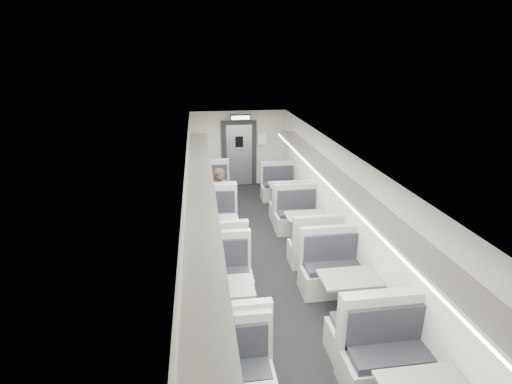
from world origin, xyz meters
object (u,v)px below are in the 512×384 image
object	(u,v)px
booth_left_a	(211,200)
booth_left_c	(224,308)
vestibule_door	(239,154)
booth_right_b	(305,230)
booth_right_a	(284,196)
passenger	(221,199)
booth_left_b	(216,237)
exit_sign	(240,117)
booth_right_c	(348,298)

from	to	relation	value
booth_left_a	booth_left_c	bearing A→B (deg)	-90.00
booth_left_c	vestibule_door	bearing A→B (deg)	81.99
booth_left_a	vestibule_door	distance (m)	2.62
booth_left_c	booth_right_b	size ratio (longest dim) A/B	1.06
booth_left_a	booth_left_c	world-z (taller)	booth_left_a
booth_right_a	passenger	bearing A→B (deg)	-149.08
booth_left_b	booth_left_c	world-z (taller)	booth_left_b
booth_left_b	booth_left_c	xyz separation A→B (m)	(0.00, -2.49, -0.01)
booth_left_a	exit_sign	bearing A→B (deg)	61.67
booth_left_b	booth_right_b	distance (m)	2.00
vestibule_door	booth_left_b	bearing A→B (deg)	-102.21
booth_right_a	vestibule_door	xyz separation A→B (m)	(-1.00, 2.22, 0.67)
booth_left_c	exit_sign	bearing A→B (deg)	81.41
booth_left_b	booth_right_a	distance (m)	3.12
booth_right_a	vestibule_door	bearing A→B (deg)	114.23
booth_right_c	booth_right_b	bearing A→B (deg)	90.00
booth_right_a	booth_left_a	bearing A→B (deg)	-176.54
booth_right_b	booth_right_c	distance (m)	2.63
booth_right_c	exit_sign	size ratio (longest dim) A/B	3.61
booth_left_a	vestibule_door	size ratio (longest dim) A/B	1.10
booth_left_a	passenger	bearing A→B (deg)	-77.89
exit_sign	booth_left_b	bearing A→B (deg)	-103.60
passenger	booth_left_c	bearing A→B (deg)	-113.51
booth_left_a	passenger	distance (m)	1.04
booth_left_c	passenger	size ratio (longest dim) A/B	1.47
booth_left_b	booth_right_c	world-z (taller)	booth_left_b
booth_right_c	passenger	distance (m)	4.24
booth_left_b	exit_sign	bearing A→B (deg)	76.40
booth_left_a	booth_right_b	bearing A→B (deg)	-47.05
booth_left_b	vestibule_door	bearing A→B (deg)	77.79
booth_left_a	booth_right_a	xyz separation A→B (m)	(2.00, 0.12, -0.04)
booth_right_a	booth_right_c	xyz separation A→B (m)	(0.00, -4.90, 0.03)
booth_left_b	booth_right_c	bearing A→B (deg)	-51.35
booth_left_b	booth_left_c	size ratio (longest dim) A/B	1.01
booth_right_a	booth_right_b	world-z (taller)	booth_right_b
booth_right_b	booth_right_c	size ratio (longest dim) A/B	0.95
booth_left_c	booth_right_c	xyz separation A→B (m)	(2.00, -0.02, -0.01)
booth_left_c	exit_sign	distance (m)	6.95
booth_left_b	exit_sign	xyz separation A→B (m)	(1.00, 4.13, 1.87)
booth_left_a	booth_right_b	size ratio (longest dim) A/B	1.08
booth_left_a	exit_sign	size ratio (longest dim) A/B	3.72
booth_right_c	passenger	bearing A→B (deg)	115.14
passenger	booth_right_c	bearing A→B (deg)	-85.30
booth_right_b	passenger	xyz separation A→B (m)	(-1.80, 1.19, 0.39)
vestibule_door	exit_sign	world-z (taller)	exit_sign
booth_right_b	exit_sign	distance (m)	4.54
booth_right_a	passenger	xyz separation A→B (m)	(-1.80, -1.08, 0.40)
passenger	exit_sign	bearing A→B (deg)	53.76
booth_right_a	passenger	world-z (taller)	passenger
booth_left_a	booth_left_c	size ratio (longest dim) A/B	1.01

